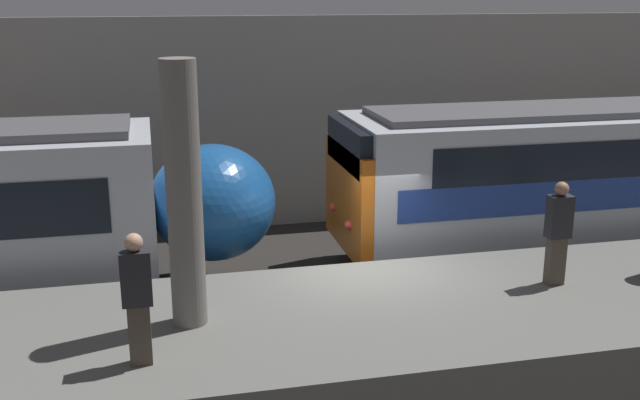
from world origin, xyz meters
The scene contains 6 objects.
ground_plane centered at (0.00, 0.00, 0.00)m, with size 120.00×120.00×0.00m, color #282623.
platform centered at (0.00, -1.99, 0.56)m, with size 40.00×3.98×1.12m.
station_rear_barrier centered at (0.00, 6.02, 2.58)m, with size 50.00×0.15×5.17m.
support_pillar_near centered at (-3.14, -1.84, 3.01)m, with size 0.50×0.50×3.78m.
person_waiting centered at (2.75, -1.67, 2.03)m, with size 0.38×0.24×1.72m.
person_walking centered at (-3.83, -2.94, 2.05)m, with size 0.38×0.24×1.76m.
Camera 1 is at (-3.53, -11.95, 5.76)m, focal length 42.00 mm.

